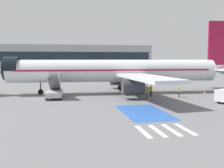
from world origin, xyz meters
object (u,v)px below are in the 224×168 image
object	(u,v)px
ground_crew_0	(147,92)
ground_crew_3	(151,90)
fuel_tanker	(124,73)
boarding_stairs_forward	(54,91)
ground_crew_2	(139,91)
airliner	(118,71)
terminal_building	(74,58)
traffic_cone_0	(205,92)
ground_crew_1	(179,91)

from	to	relation	value
ground_crew_0	ground_crew_3	bearing A→B (deg)	153.25
fuel_tanker	ground_crew_3	distance (m)	29.35
boarding_stairs_forward	ground_crew_3	xyz separation A→B (m)	(14.18, -1.24, 0.02)
ground_crew_2	ground_crew_0	bearing A→B (deg)	55.44
airliner	fuel_tanker	distance (m)	25.31
terminal_building	ground_crew_3	bearing A→B (deg)	-85.59
ground_crew_3	traffic_cone_0	xyz separation A→B (m)	(9.69, 1.30, -0.77)
ground_crew_3	traffic_cone_0	world-z (taller)	ground_crew_3
ground_crew_0	boarding_stairs_forward	bearing A→B (deg)	-96.36
terminal_building	ground_crew_2	bearing A→B (deg)	-87.00
fuel_tanker	ground_crew_2	xyz separation A→B (m)	(-5.35, -29.93, -0.75)
ground_crew_0	ground_crew_3	world-z (taller)	ground_crew_0
ground_crew_2	boarding_stairs_forward	bearing A→B (deg)	-81.03
boarding_stairs_forward	fuel_tanker	bearing A→B (deg)	61.84
ground_crew_0	ground_crew_1	size ratio (longest dim) A/B	1.10
boarding_stairs_forward	ground_crew_2	distance (m)	12.21
fuel_tanker	ground_crew_2	bearing A→B (deg)	178.01
airliner	ground_crew_2	distance (m)	6.52
ground_crew_2	fuel_tanker	bearing A→B (deg)	-171.65
ground_crew_1	ground_crew_3	size ratio (longest dim) A/B	0.93
boarding_stairs_forward	traffic_cone_0	world-z (taller)	boarding_stairs_forward
ground_crew_2	traffic_cone_0	bearing A→B (deg)	118.45
ground_crew_1	ground_crew_2	size ratio (longest dim) A/B	0.88
ground_crew_0	ground_crew_3	xyz separation A→B (m)	(1.29, 1.90, -0.02)
fuel_tanker	ground_crew_0	world-z (taller)	fuel_tanker
airliner	ground_crew_1	size ratio (longest dim) A/B	26.77
airliner	ground_crew_3	size ratio (longest dim) A/B	24.95
traffic_cone_0	boarding_stairs_forward	bearing A→B (deg)	-179.85
boarding_stairs_forward	ground_crew_3	world-z (taller)	boarding_stairs_forward
ground_crew_2	ground_crew_3	xyz separation A→B (m)	(2.14, 0.77, -0.07)
airliner	boarding_stairs_forward	xyz separation A→B (m)	(-10.28, -3.69, -2.69)
ground_crew_1	ground_crew_2	bearing A→B (deg)	-72.45
ground_crew_2	ground_crew_3	bearing A→B (deg)	128.41
boarding_stairs_forward	traffic_cone_0	bearing A→B (deg)	3.90
airliner	traffic_cone_0	world-z (taller)	airliner
fuel_tanker	ground_crew_1	size ratio (longest dim) A/B	5.73
boarding_stairs_forward	terminal_building	world-z (taller)	terminal_building
traffic_cone_0	ground_crew_3	bearing A→B (deg)	-172.34
airliner	boarding_stairs_forward	bearing A→B (deg)	113.50
fuel_tanker	ground_crew_3	size ratio (longest dim) A/B	5.34
airliner	traffic_cone_0	distance (m)	14.48
fuel_tanker	ground_crew_0	xyz separation A→B (m)	(-4.50, -31.06, -0.79)
boarding_stairs_forward	ground_crew_0	size ratio (longest dim) A/B	3.01
ground_crew_2	airliner	bearing A→B (deg)	-144.42
traffic_cone_0	fuel_tanker	bearing A→B (deg)	103.11
ground_crew_1	ground_crew_0	bearing A→B (deg)	-61.00
traffic_cone_0	ground_crew_0	bearing A→B (deg)	-163.72
boarding_stairs_forward	ground_crew_1	xyz separation A→B (m)	(18.05, -2.67, -0.06)
boarding_stairs_forward	ground_crew_0	distance (m)	13.27
airliner	ground_crew_3	xyz separation A→B (m)	(3.89, -4.93, -2.68)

